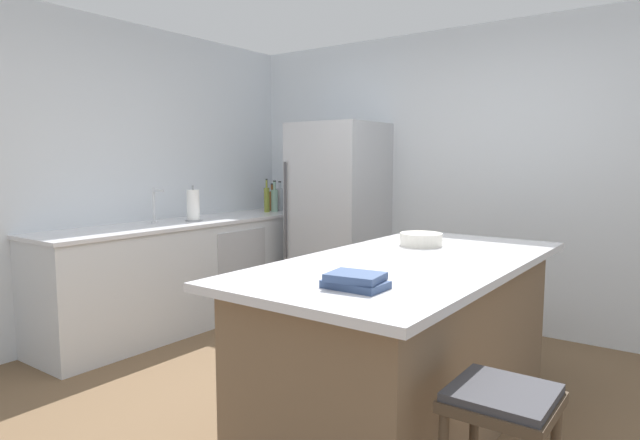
% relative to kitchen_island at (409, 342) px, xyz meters
% --- Properties ---
extents(ground_plane, '(7.20, 7.20, 0.00)m').
position_rel_kitchen_island_xyz_m(ground_plane, '(-0.35, -0.19, -0.47)').
color(ground_plane, brown).
extents(wall_rear, '(6.00, 0.10, 2.60)m').
position_rel_kitchen_island_xyz_m(wall_rear, '(-0.35, 2.06, 0.83)').
color(wall_rear, silver).
rests_on(wall_rear, ground_plane).
extents(wall_left, '(0.10, 6.00, 2.60)m').
position_rel_kitchen_island_xyz_m(wall_left, '(-2.80, -0.19, 0.83)').
color(wall_left, silver).
rests_on(wall_left, ground_plane).
extents(counter_run_left, '(0.65, 2.76, 0.92)m').
position_rel_kitchen_island_xyz_m(counter_run_left, '(-2.44, 0.55, -0.01)').
color(counter_run_left, silver).
rests_on(counter_run_left, ground_plane).
extents(kitchen_island, '(1.06, 2.17, 0.93)m').
position_rel_kitchen_island_xyz_m(kitchen_island, '(0.00, 0.00, 0.00)').
color(kitchen_island, '#7A6047').
rests_on(kitchen_island, ground_plane).
extents(refrigerator, '(0.77, 0.75, 1.80)m').
position_rel_kitchen_island_xyz_m(refrigerator, '(-1.59, 1.65, 0.43)').
color(refrigerator, '#B7BABF').
rests_on(refrigerator, ground_plane).
extents(bar_stool, '(0.36, 0.36, 0.66)m').
position_rel_kitchen_island_xyz_m(bar_stool, '(0.73, -0.74, 0.07)').
color(bar_stool, '#473828').
rests_on(bar_stool, ground_plane).
extents(sink_faucet, '(0.15, 0.05, 0.30)m').
position_rel_kitchen_island_xyz_m(sink_faucet, '(-2.48, 0.23, 0.61)').
color(sink_faucet, silver).
rests_on(sink_faucet, counter_run_left).
extents(paper_towel_roll, '(0.14, 0.14, 0.31)m').
position_rel_kitchen_island_xyz_m(paper_towel_roll, '(-2.39, 0.56, 0.59)').
color(paper_towel_roll, gray).
rests_on(paper_towel_roll, counter_run_left).
extents(soda_bottle, '(0.08, 0.08, 0.31)m').
position_rel_kitchen_island_xyz_m(soda_bottle, '(-2.46, 1.81, 0.57)').
color(soda_bottle, silver).
rests_on(soda_bottle, counter_run_left).
extents(whiskey_bottle, '(0.08, 0.08, 0.29)m').
position_rel_kitchen_island_xyz_m(whiskey_bottle, '(-2.48, 1.71, 0.57)').
color(whiskey_bottle, brown).
rests_on(whiskey_bottle, counter_run_left).
extents(gin_bottle, '(0.07, 0.07, 0.32)m').
position_rel_kitchen_island_xyz_m(gin_bottle, '(-2.37, 1.62, 0.58)').
color(gin_bottle, '#8CB79E').
rests_on(gin_bottle, counter_run_left).
extents(olive_oil_bottle, '(0.06, 0.06, 0.34)m').
position_rel_kitchen_island_xyz_m(olive_oil_bottle, '(-2.40, 1.54, 0.59)').
color(olive_oil_bottle, olive).
rests_on(olive_oil_bottle, counter_run_left).
extents(cookbook_stack, '(0.25, 0.20, 0.06)m').
position_rel_kitchen_island_xyz_m(cookbook_stack, '(0.12, -0.73, 0.49)').
color(cookbook_stack, '#334770').
rests_on(cookbook_stack, kitchen_island).
extents(mixing_bowl, '(0.26, 0.26, 0.08)m').
position_rel_kitchen_island_xyz_m(mixing_bowl, '(-0.16, 0.45, 0.50)').
color(mixing_bowl, silver).
rests_on(mixing_bowl, kitchen_island).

